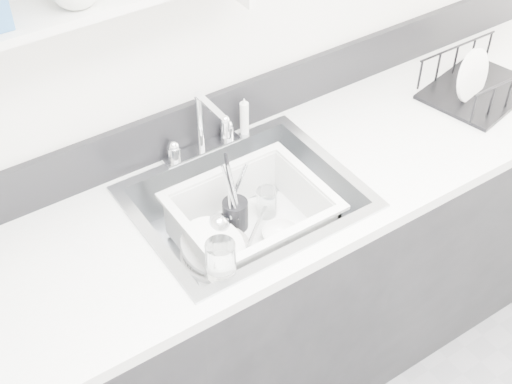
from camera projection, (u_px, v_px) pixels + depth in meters
counter_run at (248, 299)px, 2.37m from camera, size 3.20×0.62×0.92m
backsplash at (193, 124)px, 2.19m from camera, size 3.20×0.02×0.16m
sink at (247, 220)px, 2.12m from camera, size 0.64×0.52×0.20m
faucet at (202, 138)px, 2.17m from camera, size 0.26×0.18×0.23m
side_sprayer at (244, 116)px, 2.24m from camera, size 0.03×0.03×0.14m
wall_shelf at (65, 13)px, 1.66m from camera, size 1.00×0.16×0.12m
wash_tub at (252, 221)px, 2.11m from camera, size 0.51×0.45×0.17m
plate_stack at (215, 251)px, 2.08m from camera, size 0.24×0.23×0.09m
utensil_cup at (235, 212)px, 2.15m from camera, size 0.08×0.08×0.26m
ladle at (241, 233)px, 2.12m from camera, size 0.26×0.27×0.08m
tumbler_in_tub at (267, 202)px, 2.20m from camera, size 0.09×0.09×0.09m
tumbler_counter at (221, 260)px, 1.81m from camera, size 0.09×0.09×0.11m
dish_rack at (481, 76)px, 2.42m from camera, size 0.43×0.36×0.13m
bowl_small at (281, 236)px, 2.14m from camera, size 0.15×0.15×0.04m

